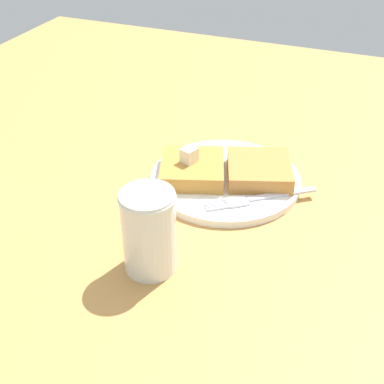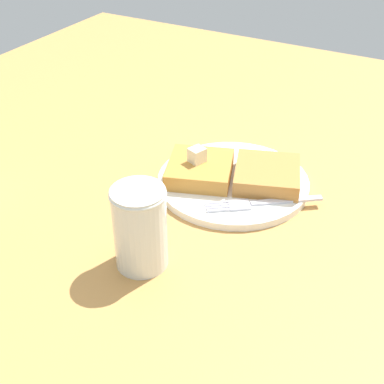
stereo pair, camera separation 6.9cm
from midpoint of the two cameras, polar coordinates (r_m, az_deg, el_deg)
table_surface at (r=79.78cm, az=-3.32°, el=0.55°), size 128.29×128.29×2.08cm
plate at (r=78.26cm, az=1.08°, el=1.31°), size 22.00×22.00×1.09cm
toast_slice_left at (r=77.58cm, az=-2.48°, el=2.42°), size 11.70×11.99×2.39cm
toast_slice_middle at (r=77.44cm, az=4.68°, el=2.27°), size 11.70×11.99×2.39cm
butter_pat_primary at (r=76.79cm, az=-2.78°, el=4.02°), size 2.54×2.66×2.12cm
fork at (r=72.99cm, az=3.95°, el=-0.87°), size 13.71×10.67×0.36cm
syrup_jar at (r=61.55cm, az=-7.80°, el=-4.55°), size 6.48×6.48×10.45cm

